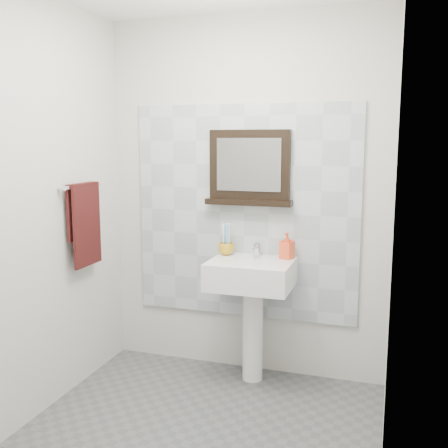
# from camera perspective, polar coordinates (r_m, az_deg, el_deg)

# --- Properties ---
(floor) EXTENTS (2.00, 2.20, 0.01)m
(floor) POSITION_cam_1_polar(r_m,az_deg,el_deg) (3.10, -3.91, -23.13)
(floor) COLOR #515355
(floor) RESTS_ON ground
(back_wall) EXTENTS (2.00, 0.01, 2.50)m
(back_wall) POSITION_cam_1_polar(r_m,az_deg,el_deg) (3.69, 2.29, 2.82)
(back_wall) COLOR beige
(back_wall) RESTS_ON ground
(front_wall) EXTENTS (2.00, 0.01, 2.50)m
(front_wall) POSITION_cam_1_polar(r_m,az_deg,el_deg) (1.71, -18.38, -4.87)
(front_wall) COLOR beige
(front_wall) RESTS_ON ground
(left_wall) EXTENTS (0.01, 2.20, 2.50)m
(left_wall) POSITION_cam_1_polar(r_m,az_deg,el_deg) (3.17, -21.19, 1.21)
(left_wall) COLOR beige
(left_wall) RESTS_ON ground
(right_wall) EXTENTS (0.01, 2.20, 2.50)m
(right_wall) POSITION_cam_1_polar(r_m,az_deg,el_deg) (2.46, 17.91, -0.70)
(right_wall) COLOR beige
(right_wall) RESTS_ON ground
(splashback) EXTENTS (1.60, 0.02, 1.50)m
(splashback) POSITION_cam_1_polar(r_m,az_deg,el_deg) (3.69, 2.23, 1.26)
(splashback) COLOR #ACB6BB
(splashback) RESTS_ON back_wall
(pedestal_sink) EXTENTS (0.55, 0.44, 0.96)m
(pedestal_sink) POSITION_cam_1_polar(r_m,az_deg,el_deg) (3.55, 3.00, -6.86)
(pedestal_sink) COLOR white
(pedestal_sink) RESTS_ON ground
(toothbrush_cup) EXTENTS (0.12, 0.12, 0.08)m
(toothbrush_cup) POSITION_cam_1_polar(r_m,az_deg,el_deg) (3.66, 0.24, -2.72)
(toothbrush_cup) COLOR gold
(toothbrush_cup) RESTS_ON pedestal_sink
(toothbrushes) EXTENTS (0.05, 0.04, 0.21)m
(toothbrushes) POSITION_cam_1_polar(r_m,az_deg,el_deg) (3.65, 0.28, -1.47)
(toothbrushes) COLOR white
(toothbrushes) RESTS_ON toothbrush_cup
(soap_dispenser) EXTENTS (0.10, 0.10, 0.18)m
(soap_dispenser) POSITION_cam_1_polar(r_m,az_deg,el_deg) (3.56, 6.87, -2.36)
(soap_dispenser) COLOR red
(soap_dispenser) RESTS_ON pedestal_sink
(framed_mirror) EXTENTS (0.61, 0.11, 0.51)m
(framed_mirror) POSITION_cam_1_polar(r_m,az_deg,el_deg) (3.62, 2.79, 5.93)
(framed_mirror) COLOR black
(framed_mirror) RESTS_ON back_wall
(towel_bar) EXTENTS (0.07, 0.40, 0.03)m
(towel_bar) POSITION_cam_1_polar(r_m,az_deg,el_deg) (3.56, -15.18, 4.00)
(towel_bar) COLOR silver
(towel_bar) RESTS_ON left_wall
(hand_towel) EXTENTS (0.06, 0.30, 0.55)m
(hand_towel) POSITION_cam_1_polar(r_m,az_deg,el_deg) (3.58, -14.94, 0.65)
(hand_towel) COLOR black
(hand_towel) RESTS_ON towel_bar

